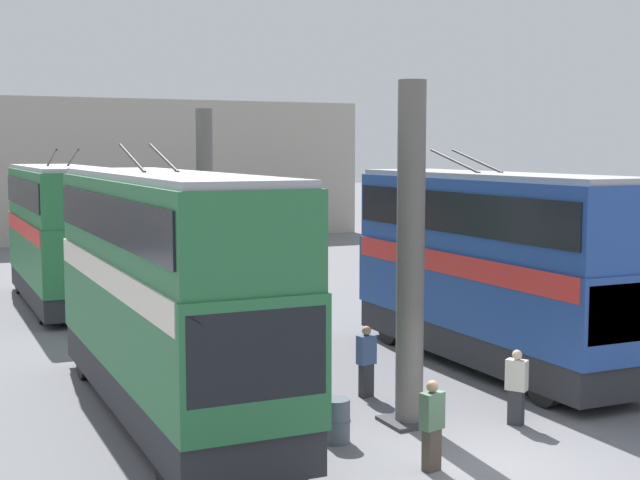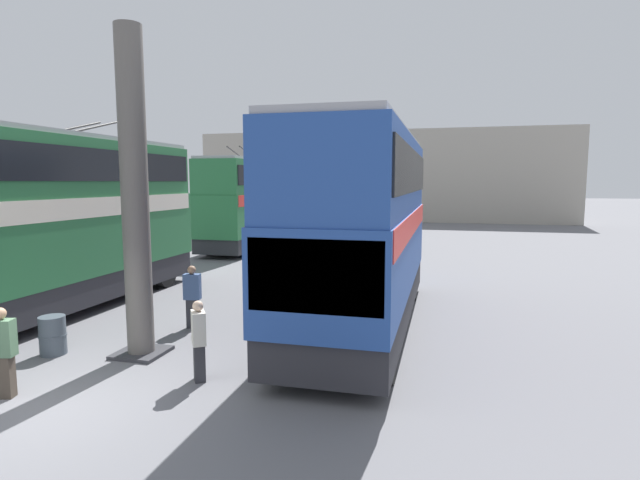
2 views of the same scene
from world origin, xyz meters
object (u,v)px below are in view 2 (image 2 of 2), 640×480
object	(u,v)px
bus_left_far	(364,218)
person_aisle_midway	(192,295)
person_by_left_row	(199,339)
person_aisle_foreground	(2,351)
bus_right_mid	(251,198)
bus_right_near	(56,212)
oil_drum	(53,335)

from	to	relation	value
bus_left_far	person_aisle_midway	xyz separation A→B (m)	(-1.22, 4.25, -1.99)
person_aisle_midway	person_by_left_row	distance (m)	3.61
person_aisle_foreground	bus_right_mid	bearing A→B (deg)	174.41
bus_right_mid	person_aisle_midway	xyz separation A→B (m)	(-15.18, -4.48, -1.98)
bus_left_far	person_aisle_midway	distance (m)	4.85
person_by_left_row	person_aisle_midway	bearing A→B (deg)	86.93
bus_left_far	person_by_left_row	bearing A→B (deg)	150.76
person_by_left_row	person_aisle_foreground	size ratio (longest dim) A/B	0.96
bus_left_far	bus_right_mid	world-z (taller)	bus_right_mid
bus_right_mid	person_by_left_row	size ratio (longest dim) A/B	6.24
person_aisle_midway	person_aisle_foreground	bearing A→B (deg)	-24.58
person_aisle_midway	person_aisle_foreground	world-z (taller)	person_aisle_midway
bus_right_mid	person_aisle_midway	bearing A→B (deg)	-163.57
bus_right_near	bus_right_mid	xyz separation A→B (m)	(14.72, 0.00, -0.09)
bus_left_far	oil_drum	world-z (taller)	bus_left_far
person_by_left_row	person_aisle_foreground	world-z (taller)	person_aisle_foreground
person_aisle_midway	person_aisle_foreground	xyz separation A→B (m)	(-4.64, 1.14, -0.01)
person_aisle_foreground	bus_left_far	bearing A→B (deg)	122.25
bus_left_far	oil_drum	bearing A→B (deg)	121.23
bus_left_far	person_aisle_midway	size ratio (longest dim) A/B	6.07
bus_right_mid	person_aisle_foreground	distance (m)	20.20
bus_right_mid	person_by_left_row	world-z (taller)	bus_right_mid
bus_right_mid	person_aisle_foreground	world-z (taller)	bus_right_mid
person_aisle_midway	bus_right_near	bearing A→B (deg)	-106.66
person_aisle_foreground	oil_drum	world-z (taller)	person_aisle_foreground
bus_right_near	oil_drum	xyz separation A→B (m)	(-3.03, -2.47, -2.51)
bus_left_far	bus_right_near	bearing A→B (deg)	94.99
bus_left_far	oil_drum	xyz separation A→B (m)	(-3.79, 6.25, -2.42)
bus_right_mid	bus_left_far	bearing A→B (deg)	-148.00
person_by_left_row	oil_drum	size ratio (longest dim) A/B	1.83
bus_right_mid	person_by_left_row	xyz separation A→B (m)	(-18.30, -6.30, -2.03)
bus_right_near	oil_drum	bearing A→B (deg)	-140.76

